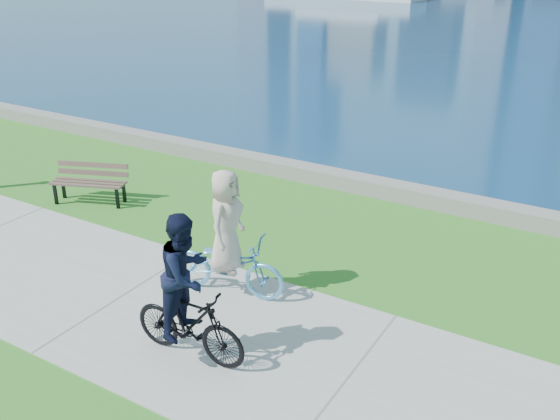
# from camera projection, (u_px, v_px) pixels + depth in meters

# --- Properties ---
(ground) EXTENTS (320.00, 320.00, 0.00)m
(ground) POSITION_uv_depth(u_px,v_px,m) (122.00, 297.00, 10.05)
(ground) COLOR #286B1C
(ground) RESTS_ON ground
(concrete_path) EXTENTS (80.00, 3.50, 0.02)m
(concrete_path) POSITION_uv_depth(u_px,v_px,m) (122.00, 297.00, 10.05)
(concrete_path) COLOR #999A95
(concrete_path) RESTS_ON ground
(seawall) EXTENTS (90.00, 0.50, 0.35)m
(seawall) POSITION_uv_depth(u_px,v_px,m) (307.00, 173.00, 14.84)
(seawall) COLOR slate
(seawall) RESTS_ON ground
(park_bench) EXTENTS (1.71, 1.11, 0.84)m
(park_bench) POSITION_uv_depth(u_px,v_px,m) (90.00, 180.00, 13.49)
(park_bench) COLOR black
(park_bench) RESTS_ON ground
(cyclist_woman) EXTENTS (1.03, 2.02, 2.11)m
(cyclist_woman) POSITION_uv_depth(u_px,v_px,m) (227.00, 249.00, 9.85)
(cyclist_woman) COLOR #5CAEE0
(cyclist_woman) RESTS_ON ground
(cyclist_man) EXTENTS (0.68, 1.76, 2.15)m
(cyclist_man) POSITION_uv_depth(u_px,v_px,m) (187.00, 300.00, 8.25)
(cyclist_man) COLOR black
(cyclist_man) RESTS_ON ground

